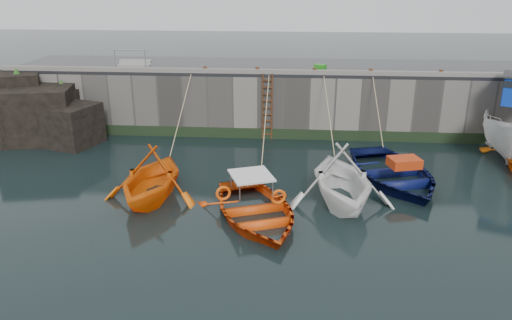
# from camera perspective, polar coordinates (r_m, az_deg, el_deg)

# --- Properties ---
(ground) EXTENTS (120.00, 120.00, 0.00)m
(ground) POSITION_cam_1_polar(r_m,az_deg,el_deg) (15.29, 6.65, -9.22)
(ground) COLOR black
(ground) RESTS_ON ground
(quay_back) EXTENTS (30.00, 5.00, 3.00)m
(quay_back) POSITION_cam_1_polar(r_m,az_deg,el_deg) (26.50, 5.97, 7.12)
(quay_back) COLOR slate
(quay_back) RESTS_ON ground
(road_back) EXTENTS (30.00, 5.00, 0.16)m
(road_back) POSITION_cam_1_polar(r_m,az_deg,el_deg) (26.19, 6.09, 10.49)
(road_back) COLOR black
(road_back) RESTS_ON quay_back
(kerb_back) EXTENTS (30.00, 0.30, 0.20)m
(kerb_back) POSITION_cam_1_polar(r_m,az_deg,el_deg) (23.84, 6.23, 9.95)
(kerb_back) COLOR slate
(kerb_back) RESTS_ON road_back
(algae_back) EXTENTS (30.00, 0.08, 0.50)m
(algae_back) POSITION_cam_1_polar(r_m,az_deg,el_deg) (24.37, 5.97, 2.90)
(algae_back) COLOR black
(algae_back) RESTS_ON ground
(rock_outcrop) EXTENTS (5.85, 4.24, 3.41)m
(rock_outcrop) POSITION_cam_1_polar(r_m,az_deg,el_deg) (26.28, -23.43, 4.90)
(rock_outcrop) COLOR black
(rock_outcrop) RESTS_ON ground
(ladder) EXTENTS (0.51, 0.08, 3.20)m
(ladder) POSITION_cam_1_polar(r_m,az_deg,el_deg) (23.99, 1.29, 6.05)
(ladder) COLOR #3F1E0F
(ladder) RESTS_ON ground
(boat_near_white) EXTENTS (4.00, 4.53, 2.24)m
(boat_near_white) POSITION_cam_1_polar(r_m,az_deg,el_deg) (18.33, -11.72, -4.29)
(boat_near_white) COLOR orange
(boat_near_white) RESTS_ON ground
(boat_near_white_rope) EXTENTS (0.04, 5.49, 3.10)m
(boat_near_white_rope) POSITION_cam_1_polar(r_m,az_deg,el_deg) (22.74, -8.41, 0.83)
(boat_near_white_rope) COLOR tan
(boat_near_white_rope) RESTS_ON ground
(boat_near_blue) EXTENTS (5.05, 5.87, 1.02)m
(boat_near_blue) POSITION_cam_1_polar(r_m,az_deg,el_deg) (16.58, -0.06, -6.58)
(boat_near_blue) COLOR #E2470B
(boat_near_blue) RESTS_ON ground
(boat_near_blue_rope) EXTENTS (0.04, 6.60, 3.10)m
(boat_near_blue_rope) POSITION_cam_1_polar(r_m,az_deg,el_deg) (21.65, 1.11, 0.04)
(boat_near_blue_rope) COLOR tan
(boat_near_blue_rope) RESTS_ON ground
(boat_near_blacktrim) EXTENTS (4.56, 5.09, 2.41)m
(boat_near_blacktrim) POSITION_cam_1_polar(r_m,az_deg,el_deg) (17.88, 9.57, -4.78)
(boat_near_blacktrim) COLOR white
(boat_near_blacktrim) RESTS_ON ground
(boat_near_blacktrim_rope) EXTENTS (0.04, 5.33, 3.10)m
(boat_near_blacktrim_rope) POSITION_cam_1_polar(r_m,az_deg,el_deg) (22.34, 8.61, 0.46)
(boat_near_blacktrim_rope) COLOR tan
(boat_near_blacktrim_rope) RESTS_ON ground
(boat_near_navy) EXTENTS (5.31, 6.44, 1.16)m
(boat_near_navy) POSITION_cam_1_polar(r_m,az_deg,el_deg) (20.21, 15.30, -2.23)
(boat_near_navy) COLOR #0B1245
(boat_near_navy) RESTS_ON ground
(boat_near_navy_rope) EXTENTS (0.04, 3.57, 3.10)m
(boat_near_navy_rope) POSITION_cam_1_polar(r_m,az_deg,el_deg) (23.64, 13.76, 1.22)
(boat_near_navy_rope) COLOR tan
(boat_near_navy_rope) RESTS_ON ground
(fish_crate) EXTENTS (0.63, 0.54, 0.33)m
(fish_crate) POSITION_cam_1_polar(r_m,az_deg,el_deg) (24.66, 7.35, 10.41)
(fish_crate) COLOR #218618
(fish_crate) RESTS_ON road_back
(railing) EXTENTS (1.60, 1.05, 1.00)m
(railing) POSITION_cam_1_polar(r_m,az_deg,el_deg) (26.16, -13.70, 10.65)
(railing) COLOR #A5A8AD
(railing) RESTS_ON road_back
(bollard_a) EXTENTS (0.18, 0.18, 0.28)m
(bollard_a) POSITION_cam_1_polar(r_m,az_deg,el_deg) (24.31, -5.83, 10.26)
(bollard_a) COLOR #3F1E0F
(bollard_a) RESTS_ON road_back
(bollard_b) EXTENTS (0.18, 0.18, 0.28)m
(bollard_b) POSITION_cam_1_polar(r_m,az_deg,el_deg) (23.99, 0.15, 10.23)
(bollard_b) COLOR #3F1E0F
(bollard_b) RESTS_ON road_back
(bollard_c) EXTENTS (0.18, 0.18, 0.28)m
(bollard_c) POSITION_cam_1_polar(r_m,az_deg,el_deg) (23.94, 6.71, 10.08)
(bollard_c) COLOR #3F1E0F
(bollard_c) RESTS_ON road_back
(bollard_d) EXTENTS (0.18, 0.18, 0.28)m
(bollard_d) POSITION_cam_1_polar(r_m,az_deg,el_deg) (24.18, 12.97, 9.80)
(bollard_d) COLOR #3F1E0F
(bollard_d) RESTS_ON road_back
(bollard_e) EXTENTS (0.18, 0.18, 0.28)m
(bollard_e) POSITION_cam_1_polar(r_m,az_deg,el_deg) (24.84, 20.38, 9.33)
(bollard_e) COLOR #3F1E0F
(bollard_e) RESTS_ON road_back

